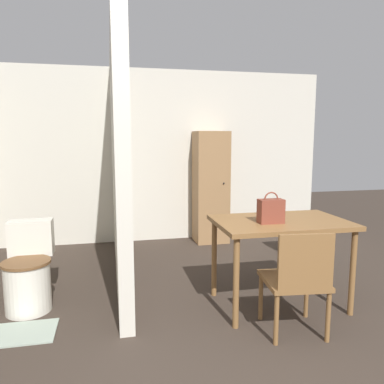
{
  "coord_description": "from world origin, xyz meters",
  "views": [
    {
      "loc": [
        -0.56,
        -1.53,
        1.52
      ],
      "look_at": [
        0.24,
        2.1,
        0.98
      ],
      "focal_mm": 35.0,
      "sensor_mm": 36.0,
      "label": 1
    }
  ],
  "objects": [
    {
      "name": "partition_wall",
      "position": [
        -0.47,
        2.58,
        1.25
      ],
      "size": [
        0.12,
        2.75,
        2.5
      ],
      "color": "beige",
      "rests_on": "ground_plane"
    },
    {
      "name": "dining_table",
      "position": [
        0.92,
        1.49,
        0.7
      ],
      "size": [
        1.17,
        0.76,
        0.79
      ],
      "color": "brown",
      "rests_on": "ground_plane"
    },
    {
      "name": "bath_mat",
      "position": [
        -1.3,
        1.43,
        0.01
      ],
      "size": [
        0.57,
        0.38,
        0.01
      ],
      "color": "#99A899",
      "rests_on": "ground_plane"
    },
    {
      "name": "wooden_cabinet",
      "position": [
        0.87,
        3.71,
        0.81
      ],
      "size": [
        0.47,
        0.46,
        1.62
      ],
      "color": "#997047",
      "rests_on": "ground_plane"
    },
    {
      "name": "space_heater",
      "position": [
        1.82,
        2.94,
        0.23
      ],
      "size": [
        0.35,
        0.17,
        0.46
      ],
      "color": "#2D2D33",
      "rests_on": "ground_plane"
    },
    {
      "name": "wooden_chair",
      "position": [
        0.81,
        0.97,
        0.46
      ],
      "size": [
        0.51,
        0.51,
        0.84
      ],
      "rotation": [
        0.0,
        0.0,
        -0.11
      ],
      "color": "brown",
      "rests_on": "ground_plane"
    },
    {
      "name": "toilet",
      "position": [
        -1.3,
        1.92,
        0.32
      ],
      "size": [
        0.41,
        0.56,
        0.76
      ],
      "color": "silver",
      "rests_on": "ground_plane"
    },
    {
      "name": "wall_back",
      "position": [
        0.0,
        4.01,
        1.25
      ],
      "size": [
        5.28,
        0.12,
        2.5
      ],
      "color": "beige",
      "rests_on": "ground_plane"
    },
    {
      "name": "handbag",
      "position": [
        0.78,
        1.42,
        0.9
      ],
      "size": [
        0.22,
        0.11,
        0.27
      ],
      "color": "brown",
      "rests_on": "dining_table"
    }
  ]
}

